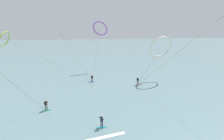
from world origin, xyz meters
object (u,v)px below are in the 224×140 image
Objects in this scene: kite_violet at (100,28)px; surfer_cobalt at (92,79)px; surfer_coral at (138,81)px; kite_lime at (4,39)px; surfer_emerald at (46,106)px; kite_ivory at (160,47)px; surfer_teal at (102,122)px.

surfer_cobalt is at bearing -125.49° from kite_violet.
kite_lime reaches higher than surfer_coral.
surfer_emerald is 19.71m from surfer_coral.
surfer_coral is 35.85m from kite_lime.
surfer_emerald is at bearing 16.54° from surfer_coral.
kite_ivory is 0.46× the size of kite_lime.
kite_lime is at bearing 163.59° from kite_violet.
kite_violet is at bearing -51.69° from kite_ivory.
surfer_coral is 0.12× the size of kite_violet.
kite_lime is (-37.30, 13.06, 1.57)m from kite_ivory.
surfer_emerald is 29.53m from kite_violet.
kite_violet is at bearing -95.49° from surfer_emerald.
surfer_emerald and surfer_teal have the same top height.
kite_lime is (-21.44, 11.33, 8.76)m from surfer_cobalt.
kite_violet is (-12.05, 13.64, 4.32)m from kite_ivory.
surfer_teal is 0.07× the size of kite_lime.
kite_violet reaches higher than surfer_teal.
surfer_teal is 37.68m from kite_lime.
surfer_emerald is at bearing 38.91° from kite_lime.
surfer_cobalt is at bearing -9.36° from kite_ivory.
kite_violet is at bearing -78.70° from surfer_coral.
kite_ivory is 39.55m from kite_lime.
surfer_coral is at bearing 131.99° from surfer_cobalt.
kite_ivory is (23.91, 10.83, 7.19)m from surfer_emerald.
surfer_emerald is 14.92m from surfer_cobalt.
surfer_teal is (-10.24, -14.70, 0.00)m from surfer_coral.
surfer_emerald is at bearing -133.60° from kite_violet.
surfer_coral is at bearing -87.41° from kite_violet.
kite_lime is at bearing -53.22° from surfer_cobalt.
surfer_coral is 9.73m from kite_ivory.
surfer_coral is 0.16× the size of kite_ivory.
kite_ivory reaches higher than surfer_teal.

